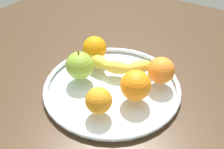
# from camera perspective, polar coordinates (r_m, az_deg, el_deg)

# --- Properties ---
(ground_plane) EXTENTS (1.28, 1.28, 0.04)m
(ground_plane) POSITION_cam_1_polar(r_m,az_deg,el_deg) (0.69, 0.00, -4.44)
(ground_plane) COLOR #3E2C1C
(fruit_bowl) EXTENTS (0.35, 0.35, 0.02)m
(fruit_bowl) POSITION_cam_1_polar(r_m,az_deg,el_deg) (0.67, 0.00, -2.61)
(fruit_bowl) COLOR silver
(fruit_bowl) RESTS_ON ground_plane
(banana) EXTENTS (0.19, 0.10, 0.04)m
(banana) POSITION_cam_1_polar(r_m,az_deg,el_deg) (0.70, 1.49, 2.12)
(banana) COLOR yellow
(banana) RESTS_ON fruit_bowl
(apple) EXTENTS (0.07, 0.07, 0.08)m
(apple) POSITION_cam_1_polar(r_m,az_deg,el_deg) (0.67, -7.04, 1.96)
(apple) COLOR #87B436
(apple) RESTS_ON fruit_bowl
(orange_front_left) EXTENTS (0.06, 0.06, 0.06)m
(orange_front_left) POSITION_cam_1_polar(r_m,az_deg,el_deg) (0.58, -2.92, -5.65)
(orange_front_left) COLOR orange
(orange_front_left) RESTS_ON fruit_bowl
(orange_back_left) EXTENTS (0.07, 0.07, 0.07)m
(orange_back_left) POSITION_cam_1_polar(r_m,az_deg,el_deg) (0.61, 5.15, -2.35)
(orange_back_left) COLOR orange
(orange_back_left) RESTS_ON fruit_bowl
(orange_back_right) EXTENTS (0.07, 0.07, 0.07)m
(orange_back_right) POSITION_cam_1_polar(r_m,az_deg,el_deg) (0.66, 10.63, 0.88)
(orange_back_right) COLOR orange
(orange_back_right) RESTS_ON fruit_bowl
(orange_front_right) EXTENTS (0.07, 0.07, 0.07)m
(orange_front_right) POSITION_cam_1_polar(r_m,az_deg,el_deg) (0.74, -3.80, 5.73)
(orange_front_right) COLOR orange
(orange_front_right) RESTS_ON fruit_bowl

